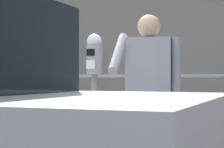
% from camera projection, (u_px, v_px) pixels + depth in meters
% --- Properties ---
extents(parking_meter, '(0.16, 0.17, 1.54)m').
position_uv_depth(parking_meter, '(94.00, 76.00, 4.40)').
color(parking_meter, slate).
rests_on(parking_meter, sidewalk_curb).
extents(pedestrian_at_meter, '(0.62, 0.67, 1.71)m').
position_uv_depth(pedestrian_at_meter, '(149.00, 88.00, 4.19)').
color(pedestrian_at_meter, brown).
rests_on(pedestrian_at_meter, sidewalk_curb).
extents(background_railing, '(24.06, 0.06, 1.13)m').
position_uv_depth(background_railing, '(129.00, 97.00, 6.10)').
color(background_railing, gray).
rests_on(background_railing, sidewalk_curb).
extents(backdrop_wall, '(32.00, 0.50, 3.46)m').
position_uv_depth(backdrop_wall, '(171.00, 52.00, 8.41)').
color(backdrop_wall, gray).
rests_on(backdrop_wall, ground).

